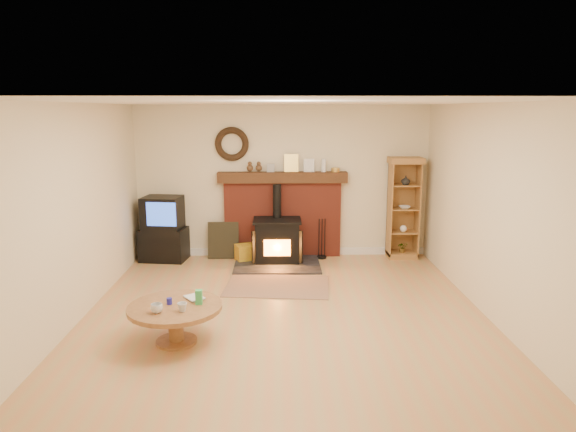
{
  "coord_description": "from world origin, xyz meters",
  "views": [
    {
      "loc": [
        -0.09,
        -6.01,
        2.52
      ],
      "look_at": [
        0.06,
        1.0,
        1.06
      ],
      "focal_mm": 32.0,
      "sensor_mm": 36.0,
      "label": 1
    }
  ],
  "objects_px": {
    "tv_unit": "(163,230)",
    "wood_stove": "(277,242)",
    "coffee_table": "(175,312)",
    "curio_cabinet": "(403,208)"
  },
  "relations": [
    {
      "from": "curio_cabinet",
      "to": "coffee_table",
      "type": "bearing_deg",
      "value": -134.86
    },
    {
      "from": "wood_stove",
      "to": "curio_cabinet",
      "type": "xyz_separation_m",
      "value": [
        2.16,
        0.28,
        0.51
      ]
    },
    {
      "from": "tv_unit",
      "to": "wood_stove",
      "type": "bearing_deg",
      "value": -5.77
    },
    {
      "from": "tv_unit",
      "to": "coffee_table",
      "type": "xyz_separation_m",
      "value": [
        0.81,
        -3.2,
        -0.17
      ]
    },
    {
      "from": "tv_unit",
      "to": "coffee_table",
      "type": "distance_m",
      "value": 3.31
    },
    {
      "from": "wood_stove",
      "to": "coffee_table",
      "type": "relative_size",
      "value": 1.37
    },
    {
      "from": "coffee_table",
      "to": "curio_cabinet",
      "type": "bearing_deg",
      "value": 45.14
    },
    {
      "from": "wood_stove",
      "to": "coffee_table",
      "type": "height_order",
      "value": "wood_stove"
    },
    {
      "from": "tv_unit",
      "to": "coffee_table",
      "type": "bearing_deg",
      "value": -75.76
    },
    {
      "from": "wood_stove",
      "to": "tv_unit",
      "type": "bearing_deg",
      "value": 174.23
    }
  ]
}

